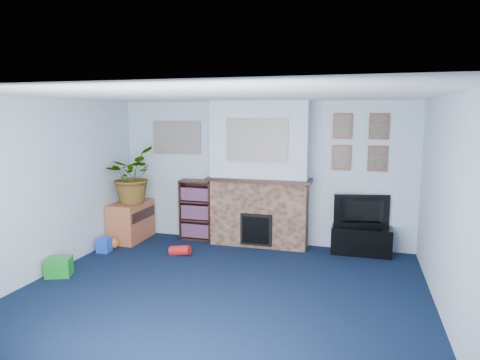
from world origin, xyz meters
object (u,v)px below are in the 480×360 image
(tv_stand, at_px, (361,240))
(bookshelf, at_px, (197,211))
(television, at_px, (363,211))
(sideboard, at_px, (131,220))

(tv_stand, bearing_deg, bookshelf, 178.43)
(television, xyz_separation_m, bookshelf, (-2.80, 0.06, -0.18))
(television, bearing_deg, tv_stand, 78.97)
(bookshelf, bearing_deg, sideboard, -162.07)
(bookshelf, bearing_deg, television, -1.16)
(tv_stand, bearing_deg, sideboard, -175.89)
(bookshelf, relative_size, sideboard, 1.22)
(tv_stand, distance_m, television, 0.46)
(sideboard, bearing_deg, television, 4.40)
(tv_stand, xyz_separation_m, television, (0.00, 0.02, 0.46))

